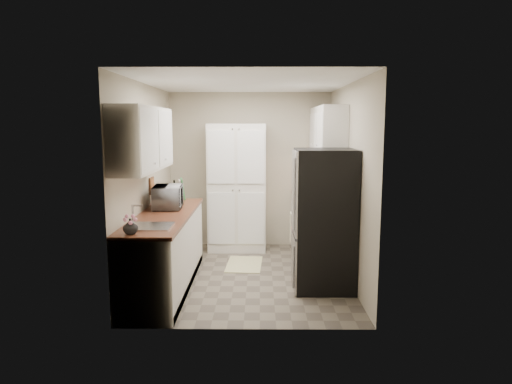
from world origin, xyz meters
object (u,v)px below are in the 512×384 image
(electric_range, at_px, (318,234))
(refrigerator, at_px, (324,219))
(wine_bottle, at_px, (174,192))
(microwave, at_px, (168,197))
(pantry_cabinet, at_px, (237,188))
(toaster_oven, at_px, (319,185))

(electric_range, xyz_separation_m, refrigerator, (-0.03, -0.80, 0.37))
(electric_range, xyz_separation_m, wine_bottle, (-1.99, -0.02, 0.58))
(electric_range, bearing_deg, refrigerator, -92.48)
(refrigerator, xyz_separation_m, wine_bottle, (-1.96, 0.78, 0.21))
(refrigerator, distance_m, microwave, 2.00)
(electric_range, bearing_deg, wine_bottle, -179.52)
(electric_range, bearing_deg, pantry_cabinet, 141.78)
(microwave, bearing_deg, pantry_cabinet, -36.43)
(pantry_cabinet, bearing_deg, refrigerator, -56.54)
(pantry_cabinet, bearing_deg, wine_bottle, -130.88)
(toaster_oven, bearing_deg, refrigerator, -113.85)
(electric_range, distance_m, toaster_oven, 1.08)
(toaster_oven, bearing_deg, electric_range, -116.04)
(pantry_cabinet, height_order, electric_range, pantry_cabinet)
(refrigerator, relative_size, toaster_oven, 4.09)
(wine_bottle, height_order, toaster_oven, wine_bottle)
(microwave, distance_m, wine_bottle, 0.42)
(electric_range, height_order, toaster_oven, toaster_oven)
(wine_bottle, xyz_separation_m, toaster_oven, (2.11, 0.93, -0.02))
(pantry_cabinet, height_order, refrigerator, pantry_cabinet)
(refrigerator, bearing_deg, toaster_oven, 85.00)
(wine_bottle, bearing_deg, microwave, -90.66)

